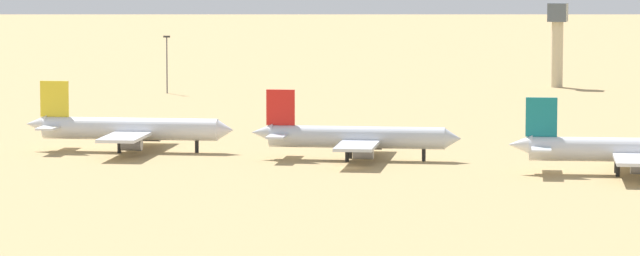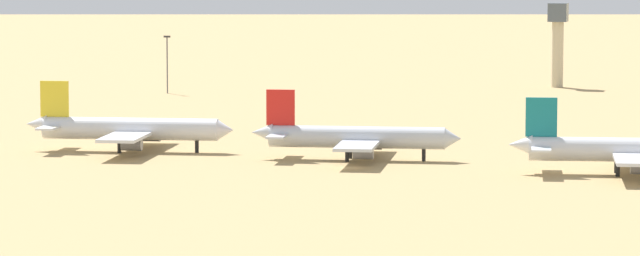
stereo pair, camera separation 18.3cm
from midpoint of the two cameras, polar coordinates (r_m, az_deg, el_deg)
name	(u,v)px [view 1 (the left image)]	position (r m, az deg, el deg)	size (l,w,h in m)	color
ground	(350,168)	(326.27, 0.92, -1.25)	(4000.00, 4000.00, 0.00)	tan
parked_jet_yellow_2	(128,129)	(352.23, -6.05, -0.03)	(41.18, 34.92, 13.60)	silver
parked_jet_red_3	(355,137)	(337.06, 1.08, -0.29)	(39.40, 33.39, 13.01)	silver
parked_jet_teal_4	(624,150)	(320.08, 9.51, -0.68)	(40.58, 34.49, 13.42)	silver
control_tower	(557,36)	(508.54, 7.45, 2.87)	(5.20, 5.20, 23.38)	#C6B793
light_pole_west	(167,60)	(485.74, -4.84, 2.14)	(1.80, 0.50, 15.43)	#59595E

